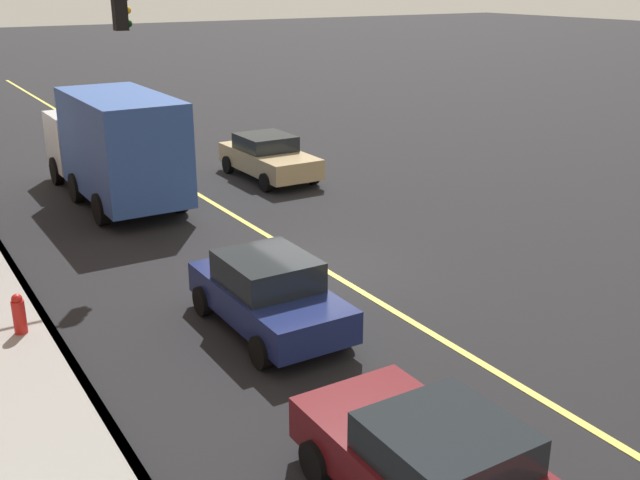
{
  "coord_description": "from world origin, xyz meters",
  "views": [
    {
      "loc": [
        -13.91,
        8.57,
        6.45
      ],
      "look_at": [
        -2.02,
        1.27,
        1.54
      ],
      "focal_mm": 41.87,
      "sensor_mm": 36.0,
      "label": 1
    }
  ],
  "objects": [
    {
      "name": "ground",
      "position": [
        0.0,
        0.0,
        0.0
      ],
      "size": [
        200.0,
        200.0,
        0.0
      ],
      "primitive_type": "plane",
      "color": "black"
    },
    {
      "name": "curb_edge",
      "position": [
        0.0,
        6.22,
        0.07
      ],
      "size": [
        80.0,
        0.16,
        0.15
      ],
      "primitive_type": "cube",
      "color": "slate",
      "rests_on": "ground"
    },
    {
      "name": "lane_stripe_center",
      "position": [
        0.0,
        0.0,
        0.01
      ],
      "size": [
        80.0,
        0.16,
        0.01
      ],
      "primitive_type": "cube",
      "color": "#D8CC4C",
      "rests_on": "ground"
    },
    {
      "name": "car_tan",
      "position": [
        8.05,
        -2.86,
        0.74
      ],
      "size": [
        4.28,
        1.96,
        1.46
      ],
      "color": "tan",
      "rests_on": "ground"
    },
    {
      "name": "car_maroon",
      "position": [
        -8.08,
        3.29,
        0.72
      ],
      "size": [
        4.19,
        2.01,
        1.41
      ],
      "color": "#591116",
      "rests_on": "ground"
    },
    {
      "name": "car_navy",
      "position": [
        -2.21,
        2.54,
        0.75
      ],
      "size": [
        3.89,
        1.89,
        1.49
      ],
      "color": "navy",
      "rests_on": "ground"
    },
    {
      "name": "truck_blue",
      "position": [
        8.01,
        2.31,
        1.74
      ],
      "size": [
        7.42,
        2.56,
        3.32
      ],
      "color": "silver",
      "rests_on": "ground"
    },
    {
      "name": "traffic_light_mast",
      "position": [
        3.89,
        5.21,
        4.4
      ],
      "size": [
        0.28,
        3.81,
        6.49
      ],
      "color": "#1E3823",
      "rests_on": "ground"
    },
    {
      "name": "fire_hydrant",
      "position": [
        -0.2,
        6.74,
        0.47
      ],
      "size": [
        0.24,
        0.24,
        0.94
      ],
      "color": "red",
      "rests_on": "ground"
    }
  ]
}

